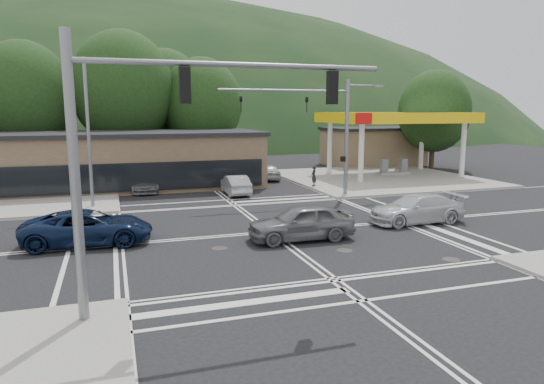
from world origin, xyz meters
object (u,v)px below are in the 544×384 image
object	(u,v)px
car_grey_center	(301,222)
car_silver_east	(416,209)
car_queue_a	(235,185)
car_queue_b	(268,172)
pedestrian	(314,176)
car_northbound	(144,182)
car_blue_west	(88,227)

from	to	relation	value
car_grey_center	car_silver_east	distance (m)	7.24
car_queue_a	car_queue_b	size ratio (longest dim) A/B	1.06
car_queue_a	pedestrian	size ratio (longest dim) A/B	2.70
pedestrian	car_northbound	bearing A→B (deg)	-54.74
car_silver_east	pedestrian	xyz separation A→B (m)	(-0.50, 12.65, 0.17)
car_blue_west	pedestrian	distance (m)	19.74
car_queue_a	car_blue_west	bearing A→B (deg)	49.40
car_northbound	pedestrian	size ratio (longest dim) A/B	2.96
car_blue_west	car_grey_center	xyz separation A→B (m)	(9.29, -2.28, 0.07)
car_queue_b	car_queue_a	bearing A→B (deg)	59.55
car_blue_west	car_northbound	xyz separation A→B (m)	(3.34, 14.00, -0.10)
car_grey_center	car_queue_a	size ratio (longest dim) A/B	1.17
car_blue_west	pedestrian	bearing A→B (deg)	-50.35
car_silver_east	car_queue_a	bearing A→B (deg)	-148.64
car_northbound	car_grey_center	bearing A→B (deg)	-67.84
car_blue_west	car_queue_a	world-z (taller)	car_blue_west
car_silver_east	car_queue_b	world-z (taller)	car_silver_east
car_silver_east	car_northbound	xyz separation A→B (m)	(-13.07, 14.96, -0.09)
pedestrian	car_grey_center	bearing A→B (deg)	20.33
car_blue_west	car_silver_east	world-z (taller)	car_blue_west
pedestrian	car_queue_a	bearing A→B (deg)	-35.81
car_grey_center	car_queue_b	world-z (taller)	car_grey_center
car_blue_west	car_queue_a	distance (m)	14.26
car_grey_center	car_blue_west	bearing A→B (deg)	-102.40
car_silver_east	car_grey_center	bearing A→B (deg)	-79.09
car_silver_east	pedestrian	distance (m)	12.66
car_grey_center	car_northbound	xyz separation A→B (m)	(-5.95, 16.28, -0.17)
car_silver_east	car_queue_a	size ratio (longest dim) A/B	1.25
car_grey_center	car_silver_east	size ratio (longest dim) A/B	0.94
car_queue_a	pedestrian	bearing A→B (deg)	-170.81
car_blue_west	car_queue_b	distance (m)	22.00
car_grey_center	pedestrian	xyz separation A→B (m)	(6.62, 13.97, 0.09)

